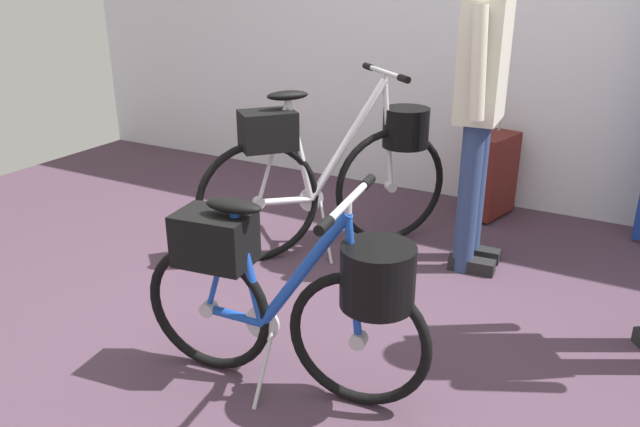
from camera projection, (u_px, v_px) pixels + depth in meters
name	position (u px, v px, depth m)	size (l,w,h in m)	color
ground_plane	(283.00, 350.00, 2.66)	(6.39, 6.39, 0.00)	#473342
folding_bike_foreground	(291.00, 288.00, 2.28)	(1.15, 0.53, 0.82)	black
display_bike_left	(335.00, 165.00, 3.44)	(1.00, 1.12, 1.01)	black
visitor_browsing	(482.00, 92.00, 3.10)	(0.29, 0.54, 1.65)	navy
rolling_suitcase	(492.00, 174.00, 4.00)	(0.26, 0.39, 0.83)	maroon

